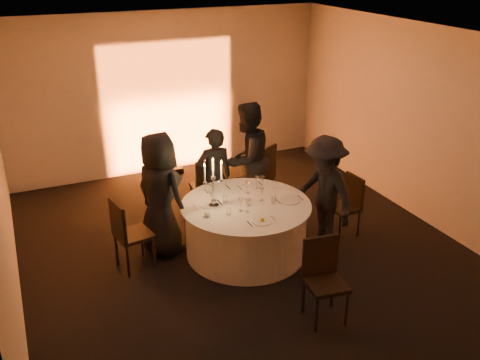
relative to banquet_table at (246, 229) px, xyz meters
name	(u,v)px	position (x,y,z in m)	size (l,w,h in m)	color
floor	(246,252)	(0.00, 0.00, -0.38)	(7.00, 7.00, 0.00)	black
ceiling	(247,38)	(0.00, 0.00, 2.62)	(7.00, 7.00, 0.00)	silver
wall_back	(168,93)	(0.00, 3.50, 1.12)	(7.00, 7.00, 0.00)	beige
wall_front	(436,302)	(0.00, -3.50, 1.12)	(7.00, 7.00, 0.00)	beige
wall_left	(0,194)	(-3.00, 0.00, 1.12)	(7.00, 7.00, 0.00)	beige
wall_right	(425,126)	(3.00, 0.00, 1.12)	(7.00, 7.00, 0.00)	beige
uplighter_fixture	(177,171)	(0.00, 3.20, -0.33)	(0.25, 0.12, 0.10)	black
banquet_table	(246,229)	(0.00, 0.00, 0.00)	(1.80, 1.80, 0.77)	black
chair_left	(127,231)	(-1.60, 0.27, 0.19)	(0.52, 0.52, 1.01)	black
chair_back_left	(207,184)	(-0.09, 1.27, 0.19)	(0.47, 0.47, 1.01)	black
chair_back_right	(261,173)	(0.85, 1.25, 0.22)	(0.64, 0.64, 1.07)	black
chair_right	(348,202)	(1.63, -0.09, 0.13)	(0.43, 0.43, 0.92)	black
chair_front	(323,274)	(0.23, -1.64, 0.18)	(0.49, 0.49, 0.99)	black
guest_left	(160,194)	(-1.05, 0.54, 0.50)	(0.87, 0.56, 1.77)	black
guest_back_left	(214,177)	(-0.06, 1.03, 0.39)	(0.57, 0.37, 1.55)	black
guest_back_right	(247,160)	(0.54, 1.16, 0.54)	(0.90, 0.70, 1.85)	black
guest_right	(324,192)	(1.13, -0.19, 0.44)	(1.07, 0.61, 1.65)	black
plate_left	(208,204)	(-0.49, 0.19, 0.39)	(0.35, 0.25, 0.01)	white
plate_back_left	(217,189)	(-0.18, 0.60, 0.39)	(0.36, 0.27, 0.01)	white
plate_back_right	(250,185)	(0.31, 0.53, 0.39)	(0.35, 0.26, 0.01)	white
plate_right	(290,200)	(0.60, -0.15, 0.39)	(0.36, 0.30, 0.01)	white
plate_front	(262,220)	(-0.03, -0.55, 0.40)	(0.36, 0.26, 0.08)	white
coffee_cup	(207,214)	(-0.62, -0.13, 0.42)	(0.11, 0.11, 0.07)	white
candelabra	(213,190)	(-0.43, 0.12, 0.63)	(0.30, 0.14, 0.71)	silver
wine_glass_a	(276,191)	(0.42, -0.06, 0.52)	(0.07, 0.07, 0.19)	silver
wine_glass_b	(241,202)	(-0.15, -0.16, 0.52)	(0.07, 0.07, 0.19)	silver
wine_glass_c	(262,180)	(0.43, 0.37, 0.52)	(0.07, 0.07, 0.19)	silver
wine_glass_d	(211,195)	(-0.43, 0.18, 0.52)	(0.07, 0.07, 0.19)	silver
wine_glass_e	(248,184)	(0.17, 0.31, 0.52)	(0.07, 0.07, 0.19)	silver
wine_glass_f	(257,180)	(0.36, 0.41, 0.52)	(0.07, 0.07, 0.19)	silver
wine_glass_g	(247,203)	(-0.08, -0.23, 0.52)	(0.07, 0.07, 0.19)	silver
wine_glass_h	(262,192)	(0.24, 0.01, 0.52)	(0.07, 0.07, 0.19)	silver
tumbler_a	(274,200)	(0.36, -0.13, 0.43)	(0.07, 0.07, 0.09)	silver
tumbler_b	(229,211)	(-0.34, -0.19, 0.43)	(0.07, 0.07, 0.09)	silver
tumbler_c	(249,202)	(0.02, -0.05, 0.43)	(0.07, 0.07, 0.09)	silver
tumbler_d	(225,199)	(-0.24, 0.17, 0.43)	(0.07, 0.07, 0.09)	silver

